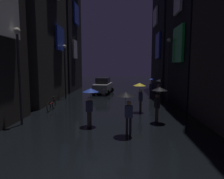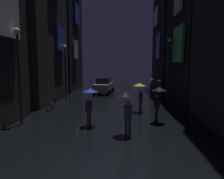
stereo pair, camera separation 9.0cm
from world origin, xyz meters
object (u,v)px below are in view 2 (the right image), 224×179
object	(u,v)px
pedestrian_midstreet_centre_black	(126,101)
pedestrian_near_crossing_yellow	(140,89)
pedestrian_foreground_right_black	(158,95)
car_distant	(103,86)
bicycle_parked_at_storefront	(51,105)
streetlamp_right_far	(169,63)
pedestrian_far_right_blue	(90,97)
streetlamp_left_far	(65,65)
pedestrian_midstreet_left_blue	(153,82)
streetlamp_left_near	(19,65)
pedestrian_foreground_left_black	(160,84)

from	to	relation	value
pedestrian_midstreet_centre_black	pedestrian_near_crossing_yellow	bearing A→B (deg)	77.68
pedestrian_foreground_right_black	pedestrian_midstreet_centre_black	distance (m)	3.01
pedestrian_near_crossing_yellow	car_distant	distance (m)	10.18
pedestrian_midstreet_centre_black	bicycle_parked_at_storefront	distance (m)	7.74
streetlamp_right_far	pedestrian_near_crossing_yellow	bearing A→B (deg)	-124.27
pedestrian_near_crossing_yellow	pedestrian_far_right_blue	bearing A→B (deg)	-130.69
bicycle_parked_at_storefront	streetlamp_left_far	bearing A→B (deg)	94.27
pedestrian_far_right_blue	streetlamp_left_far	xyz separation A→B (m)	(-3.99, 9.22, 1.73)
car_distant	bicycle_parked_at_storefront	bearing A→B (deg)	-108.59
pedestrian_far_right_blue	bicycle_parked_at_storefront	xyz separation A→B (m)	(-3.59, 3.87, -1.28)
pedestrian_midstreet_left_blue	pedestrian_midstreet_centre_black	world-z (taller)	same
streetlamp_left_far	streetlamp_left_near	bearing A→B (deg)	-90.00
pedestrian_near_crossing_yellow	car_distant	xyz separation A→B (m)	(-3.55, 9.51, -0.74)
pedestrian_midstreet_centre_black	streetlamp_right_far	distance (m)	10.27
pedestrian_foreground_left_black	pedestrian_midstreet_left_blue	xyz separation A→B (m)	(-0.38, 2.04, 0.00)
pedestrian_near_crossing_yellow	car_distant	size ratio (longest dim) A/B	0.49
pedestrian_midstreet_left_blue	pedestrian_foreground_left_black	bearing A→B (deg)	-79.50
pedestrian_foreground_right_black	streetlamp_left_far	bearing A→B (deg)	133.70
streetlamp_left_near	streetlamp_left_far	distance (m)	9.11
bicycle_parked_at_storefront	streetlamp_left_near	bearing A→B (deg)	-96.08
pedestrian_foreground_left_black	bicycle_parked_at_storefront	size ratio (longest dim) A/B	1.16
pedestrian_foreground_right_black	car_distant	distance (m)	12.91
pedestrian_far_right_blue	pedestrian_midstreet_centre_black	distance (m)	2.39
streetlamp_left_far	pedestrian_foreground_right_black	bearing A→B (deg)	-46.30
pedestrian_midstreet_left_blue	bicycle_parked_at_storefront	distance (m)	10.72
bicycle_parked_at_storefront	pedestrian_foreground_left_black	bearing A→B (deg)	25.63
pedestrian_far_right_blue	pedestrian_foreground_right_black	xyz separation A→B (m)	(3.92, 0.94, 0.00)
pedestrian_midstreet_left_blue	pedestrian_near_crossing_yellow	xyz separation A→B (m)	(-1.92, -6.66, 0.00)
pedestrian_midstreet_left_blue	streetlamp_right_far	xyz separation A→B (m)	(1.04, -2.31, 1.96)
streetlamp_left_near	streetlamp_right_far	bearing A→B (deg)	37.87
bicycle_parked_at_storefront	car_distant	distance (m)	9.70
pedestrian_far_right_blue	pedestrian_near_crossing_yellow	distance (m)	4.67
pedestrian_midstreet_left_blue	streetlamp_right_far	bearing A→B (deg)	-65.72
pedestrian_midstreet_left_blue	pedestrian_far_right_blue	bearing A→B (deg)	-115.97
pedestrian_far_right_blue	streetlamp_left_near	world-z (taller)	streetlamp_left_near
streetlamp_left_far	streetlamp_right_far	world-z (taller)	streetlamp_right_far
pedestrian_near_crossing_yellow	streetlamp_right_far	world-z (taller)	streetlamp_right_far
pedestrian_foreground_right_black	pedestrian_midstreet_centre_black	size ratio (longest dim) A/B	1.00
pedestrian_foreground_right_black	car_distant	size ratio (longest dim) A/B	0.49
pedestrian_midstreet_centre_black	streetlamp_left_near	bearing A→B (deg)	166.19
bicycle_parked_at_storefront	streetlamp_left_near	size ratio (longest dim) A/B	0.34
pedestrian_near_crossing_yellow	streetlamp_right_far	xyz separation A→B (m)	(2.96, 4.35, 1.96)
pedestrian_near_crossing_yellow	bicycle_parked_at_storefront	world-z (taller)	pedestrian_near_crossing_yellow
pedestrian_near_crossing_yellow	pedestrian_midstreet_left_blue	bearing A→B (deg)	73.87
streetlamp_left_far	pedestrian_midstreet_centre_black	bearing A→B (deg)	-60.57
bicycle_parked_at_storefront	pedestrian_near_crossing_yellow	bearing A→B (deg)	-2.83
pedestrian_foreground_right_black	bicycle_parked_at_storefront	world-z (taller)	pedestrian_foreground_right_black
pedestrian_foreground_left_black	pedestrian_far_right_blue	xyz separation A→B (m)	(-5.34, -8.16, 0.00)
pedestrian_far_right_blue	streetlamp_right_far	size ratio (longest dim) A/B	0.36
pedestrian_foreground_left_black	pedestrian_midstreet_left_blue	size ratio (longest dim) A/B	1.00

